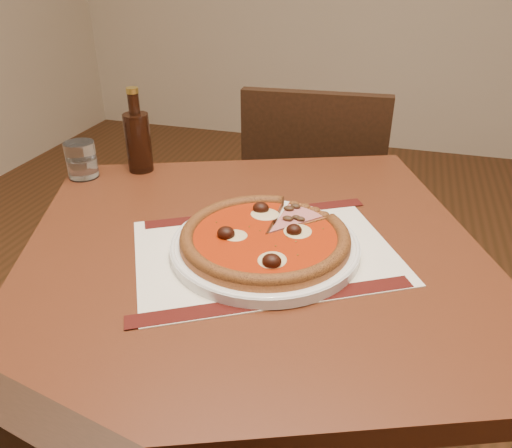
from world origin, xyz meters
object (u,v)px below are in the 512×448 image
at_px(chair_far, 313,200).
at_px(water_glass, 81,160).
at_px(pizza, 265,237).
at_px(bottle, 138,139).
at_px(table, 253,290).
at_px(plate, 265,246).

height_order(chair_far, water_glass, chair_far).
xyz_separation_m(chair_far, pizza, (0.04, -0.73, 0.28)).
height_order(chair_far, bottle, bottle).
bearing_deg(water_glass, chair_far, 50.51).
bearing_deg(table, water_glass, 159.17).
bearing_deg(water_glass, bottle, 34.37).
bearing_deg(water_glass, plate, -21.68).
bearing_deg(water_glass, table, -20.83).
bearing_deg(chair_far, bottle, 49.79).
relative_size(chair_far, pizza, 3.00).
distance_m(plate, bottle, 0.47).
bearing_deg(plate, pizza, 80.26).
relative_size(plate, bottle, 1.67).
bearing_deg(table, plate, -34.31).
bearing_deg(pizza, bottle, 144.86).
distance_m(chair_far, plate, 0.78).
height_order(plate, pizza, pizza).
relative_size(table, bottle, 5.37).
relative_size(plate, water_glass, 3.93).
distance_m(water_glass, bottle, 0.13).
relative_size(pizza, bottle, 1.50).
bearing_deg(table, chair_far, 91.15).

